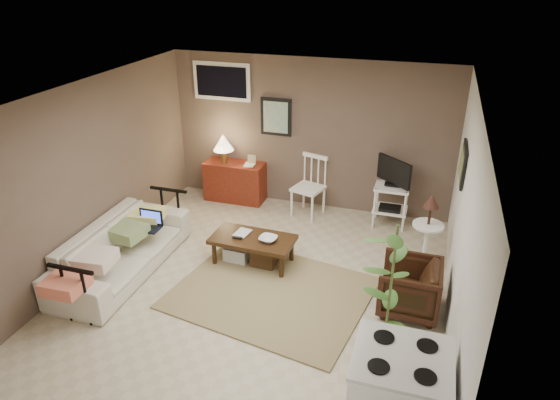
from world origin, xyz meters
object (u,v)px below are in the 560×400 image
(sofa, at_px, (121,242))
(side_table, at_px, (429,223))
(tv_stand, at_px, (392,191))
(red_console, at_px, (234,178))
(spindle_chair, at_px, (309,188))
(armchair, at_px, (410,285))
(coffee_table, at_px, (252,248))
(potted_plant, at_px, (390,295))

(sofa, height_order, side_table, side_table)
(tv_stand, bearing_deg, red_console, 176.90)
(sofa, relative_size, spindle_chair, 2.26)
(armchair, bearing_deg, coffee_table, -100.55)
(potted_plant, bearing_deg, armchair, 80.66)
(spindle_chair, distance_m, armchair, 2.64)
(side_table, relative_size, armchair, 1.54)
(coffee_table, bearing_deg, side_table, 15.16)
(coffee_table, bearing_deg, potted_plant, -36.48)
(armchair, distance_m, potted_plant, 1.14)
(sofa, relative_size, tv_stand, 2.03)
(tv_stand, bearing_deg, sofa, -143.95)
(spindle_chair, relative_size, potted_plant, 0.59)
(armchair, bearing_deg, side_table, 173.04)
(sofa, xyz_separation_m, side_table, (3.74, 1.26, 0.23))
(spindle_chair, bearing_deg, coffee_table, -102.28)
(coffee_table, xyz_separation_m, sofa, (-1.55, -0.66, 0.20))
(potted_plant, bearing_deg, tv_stand, 95.07)
(tv_stand, bearing_deg, potted_plant, -84.93)
(coffee_table, height_order, armchair, armchair)
(sofa, height_order, spindle_chair, spindle_chair)
(sofa, distance_m, spindle_chair, 2.97)
(side_table, bearing_deg, tv_stand, 118.20)
(coffee_table, distance_m, tv_stand, 2.34)
(red_console, relative_size, potted_plant, 0.70)
(coffee_table, distance_m, potted_plant, 2.44)
(spindle_chair, relative_size, tv_stand, 0.90)
(sofa, bearing_deg, potted_plant, -102.08)
(side_table, relative_size, potted_plant, 0.64)
(spindle_chair, xyz_separation_m, side_table, (1.84, -1.02, 0.20))
(coffee_table, height_order, tv_stand, tv_stand)
(armchair, bearing_deg, potted_plant, -8.86)
(red_console, bearing_deg, potted_plant, -47.95)
(spindle_chair, relative_size, armchair, 1.41)
(tv_stand, height_order, side_table, tv_stand)
(armchair, bearing_deg, red_console, -125.27)
(side_table, bearing_deg, coffee_table, -164.84)
(sofa, bearing_deg, side_table, -71.41)
(coffee_table, bearing_deg, tv_stand, 45.38)
(sofa, xyz_separation_m, armchair, (3.61, 0.26, -0.08))
(red_console, height_order, potted_plant, potted_plant)
(sofa, bearing_deg, spindle_chair, -39.82)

